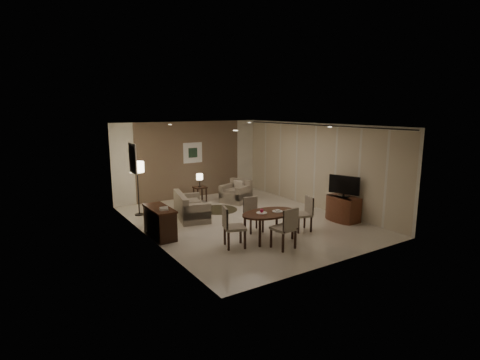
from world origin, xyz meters
TOP-DOWN VIEW (x-y plane):
  - room_shell at (0.00, 0.40)m, footprint 5.50×7.00m
  - taupe_accent at (0.00, 3.48)m, footprint 3.96×0.03m
  - curtain_wall at (2.68, 0.00)m, footprint 0.08×6.70m
  - curtain_rod at (2.68, 0.00)m, footprint 0.03×6.80m
  - art_back_frame at (0.10, 3.46)m, footprint 0.72×0.03m
  - art_back_canvas at (0.10, 3.44)m, footprint 0.34×0.01m
  - art_left_frame at (-2.72, 1.20)m, footprint 0.03×0.60m
  - art_left_canvas at (-2.71, 1.20)m, footprint 0.01×0.46m
  - downlight_nl at (-1.40, -1.80)m, footprint 0.10×0.10m
  - downlight_nr at (1.40, -1.80)m, footprint 0.10×0.10m
  - downlight_fl at (-1.40, 1.80)m, footprint 0.10×0.10m
  - downlight_fr at (1.40, 1.80)m, footprint 0.10×0.10m
  - console_desk at (-2.49, 0.00)m, footprint 0.48×1.20m
  - telephone at (-2.49, -0.30)m, footprint 0.20×0.14m
  - tv_cabinet at (2.40, -1.50)m, footprint 0.48×0.90m
  - flat_tv at (2.38, -1.50)m, footprint 0.36×0.85m
  - dining_table at (-0.32, -1.59)m, footprint 1.43×0.89m
  - chair_near at (-0.40, -2.25)m, footprint 0.51×0.51m
  - chair_far at (-0.29, -0.91)m, footprint 0.47×0.47m
  - chair_left at (-1.29, -1.59)m, footprint 0.58×0.58m
  - chair_right at (0.78, -1.55)m, footprint 0.53×0.53m
  - plate_a at (-0.50, -1.54)m, footprint 0.26×0.26m
  - plate_b at (-0.10, -1.64)m, footprint 0.26×0.26m
  - fruit_apple at (-0.50, -1.54)m, footprint 0.09×0.09m
  - napkin at (-0.10, -1.64)m, footprint 0.12×0.08m
  - round_rug at (-0.02, 1.41)m, footprint 1.17×1.17m
  - sofa at (-1.12, 1.07)m, footprint 1.70×1.13m
  - armchair at (0.95, 1.94)m, footprint 1.06×1.08m
  - side_table at (-0.02, 2.71)m, footprint 0.40×0.40m
  - table_lamp at (-0.02, 2.71)m, footprint 0.22×0.22m
  - floor_lamp at (-2.31, 2.19)m, footprint 0.41×0.41m

SIDE VIEW (x-z plane):
  - round_rug at x=-0.02m, z-range 0.00..0.01m
  - side_table at x=-0.02m, z-range 0.00..0.51m
  - dining_table at x=-0.32m, z-range 0.00..0.67m
  - tv_cabinet at x=2.40m, z-range 0.00..0.70m
  - sofa at x=-1.12m, z-range 0.00..0.74m
  - console_desk at x=-2.49m, z-range 0.00..0.75m
  - armchair at x=0.95m, z-range 0.00..0.75m
  - chair_far at x=-0.29m, z-range 0.00..0.87m
  - chair_right at x=0.78m, z-range 0.00..0.90m
  - chair_left at x=-1.29m, z-range 0.00..0.96m
  - chair_near at x=-0.40m, z-range 0.00..0.97m
  - plate_a at x=-0.50m, z-range 0.67..0.69m
  - plate_b at x=-0.10m, z-range 0.67..0.69m
  - napkin at x=-0.10m, z-range 0.69..0.72m
  - fruit_apple at x=-0.50m, z-range 0.69..0.78m
  - table_lamp at x=-0.02m, z-range 0.51..1.01m
  - telephone at x=-2.49m, z-range 0.76..0.85m
  - floor_lamp at x=-2.31m, z-range 0.00..1.61m
  - flat_tv at x=2.38m, z-range 0.72..1.32m
  - curtain_wall at x=2.68m, z-range 0.03..2.61m
  - taupe_accent at x=0.00m, z-range 0.00..2.70m
  - room_shell at x=0.00m, z-range 0.00..2.70m
  - art_back_frame at x=0.10m, z-range 1.24..1.96m
  - art_back_canvas at x=0.10m, z-range 1.43..1.77m
  - art_left_frame at x=-2.72m, z-range 1.45..2.25m
  - art_left_canvas at x=-2.71m, z-range 1.53..2.17m
  - curtain_rod at x=2.68m, z-range 2.62..2.66m
  - downlight_nl at x=-1.40m, z-range 2.68..2.69m
  - downlight_nr at x=1.40m, z-range 2.68..2.69m
  - downlight_fl at x=-1.40m, z-range 2.68..2.69m
  - downlight_fr at x=1.40m, z-range 2.68..2.69m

